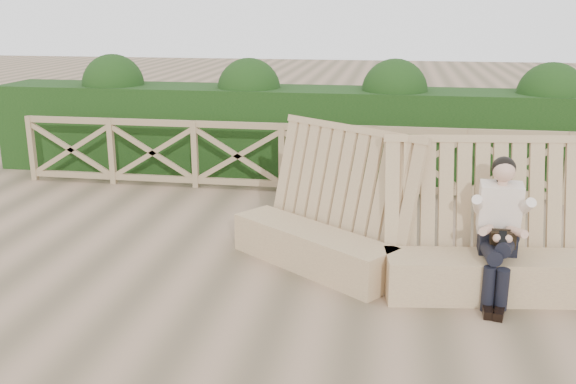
# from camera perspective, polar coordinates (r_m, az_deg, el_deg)

# --- Properties ---
(ground) EXTENTS (60.00, 60.00, 0.00)m
(ground) POSITION_cam_1_polar(r_m,az_deg,el_deg) (6.93, 0.18, -8.11)
(ground) COLOR brown
(ground) RESTS_ON ground
(bench) EXTENTS (3.92, 1.89, 1.58)m
(bench) POSITION_cam_1_polar(r_m,az_deg,el_deg) (7.01, 9.77, -4.59)
(bench) COLOR #9B7758
(bench) RESTS_ON ground
(woman) EXTENTS (0.42, 0.88, 1.44)m
(woman) POSITION_cam_1_polar(r_m,az_deg,el_deg) (6.71, 18.27, -2.81)
(woman) COLOR black
(woman) RESTS_ON ground
(guardrail) EXTENTS (10.10, 0.09, 1.10)m
(guardrail) POSITION_cam_1_polar(r_m,az_deg,el_deg) (10.06, 3.43, 2.93)
(guardrail) COLOR #8C6F51
(guardrail) RESTS_ON ground
(hedge) EXTENTS (12.00, 1.20, 1.50)m
(hedge) POSITION_cam_1_polar(r_m,az_deg,el_deg) (11.18, 4.12, 5.30)
(hedge) COLOR black
(hedge) RESTS_ON ground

